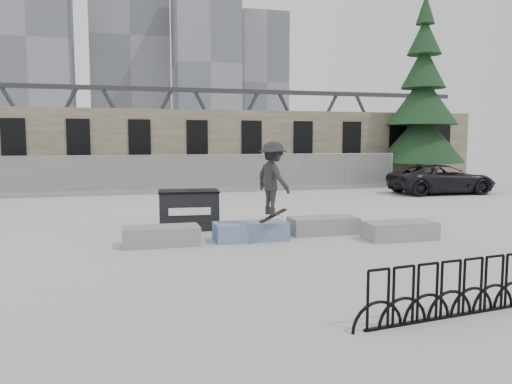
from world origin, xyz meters
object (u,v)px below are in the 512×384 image
at_px(planter_center_right, 323,225).
at_px(skateboarder, 273,178).
at_px(planter_offset, 400,230).
at_px(bike_rack, 451,290).
at_px(suv, 442,179).
at_px(spruce_tree, 422,110).
at_px(planter_center_left, 250,230).
at_px(planter_far_left, 161,235).
at_px(dumpster, 189,210).

bearing_deg(planter_center_right, skateboarder, -151.77).
height_order(planter_center_right, planter_offset, same).
relative_size(bike_rack, suv, 0.66).
relative_size(planter_offset, spruce_tree, 0.17).
relative_size(planter_center_left, suv, 0.37).
bearing_deg(planter_center_right, planter_center_left, -170.79).
distance_m(planter_center_left, suv, 15.57).
height_order(planter_far_left, planter_offset, same).
distance_m(dumpster, bike_rack, 9.36).
bearing_deg(dumpster, planter_far_left, -110.16).
distance_m(planter_center_right, dumpster, 4.18).
distance_m(planter_center_left, dumpster, 2.64).
xyz_separation_m(planter_offset, bike_rack, (-2.56, -5.72, 0.17)).
relative_size(planter_center_right, bike_rack, 0.56).
bearing_deg(planter_center_left, planter_far_left, -179.12).
xyz_separation_m(planter_far_left, suv, (15.03, 9.20, 0.48)).
distance_m(planter_far_left, dumpster, 2.48).
bearing_deg(suv, bike_rack, 146.90).
relative_size(planter_far_left, suv, 0.37).
height_order(planter_center_right, suv, suv).
bearing_deg(spruce_tree, dumpster, -143.49).
height_order(planter_far_left, planter_center_right, same).
xyz_separation_m(planter_center_left, bike_rack, (1.51, -6.69, 0.17)).
bearing_deg(spruce_tree, bike_rack, -122.05).
height_order(planter_offset, suv, suv).
distance_m(planter_center_left, bike_rack, 6.86).
relative_size(dumpster, spruce_tree, 0.17).
distance_m(planter_center_right, spruce_tree, 18.65).
distance_m(planter_center_right, bike_rack, 7.12).
xyz_separation_m(planter_center_left, spruce_tree, (14.41, 13.91, 4.30)).
bearing_deg(spruce_tree, suv, -111.04).
height_order(planter_center_left, dumpster, dumpster).
bearing_deg(planter_far_left, dumpster, 65.33).
distance_m(planter_center_left, spruce_tree, 20.48).
xyz_separation_m(bike_rack, suv, (11.08, 15.86, 0.32)).
distance_m(planter_far_left, skateboarder, 3.32).
relative_size(dumpster, suv, 0.36).
bearing_deg(suv, planter_far_left, 123.32).
xyz_separation_m(planter_far_left, skateboarder, (2.91, -0.59, 1.49)).
height_order(planter_center_left, bike_rack, bike_rack).
xyz_separation_m(planter_far_left, planter_center_right, (4.77, 0.41, 0.00)).
relative_size(bike_rack, skateboarder, 1.67).
bearing_deg(planter_offset, planter_center_right, 142.43).
bearing_deg(bike_rack, planter_far_left, 120.71).
bearing_deg(skateboarder, bike_rack, 170.86).
xyz_separation_m(planter_far_left, dumpster, (1.02, 2.23, 0.34)).
bearing_deg(dumpster, bike_rack, -67.25).
bearing_deg(suv, skateboarder, 130.76).
xyz_separation_m(planter_center_left, suv, (12.58, 9.16, 0.48)).
xyz_separation_m(planter_offset, dumpster, (-5.49, 3.16, 0.34)).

